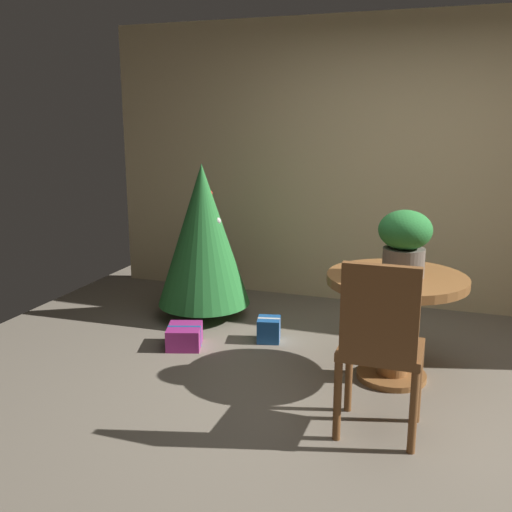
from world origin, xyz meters
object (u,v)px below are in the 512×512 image
at_px(wooden_chair_near, 380,341).
at_px(holiday_tree, 203,235).
at_px(gift_box_purple, 185,336).
at_px(gift_box_blue, 269,329).
at_px(round_dining_table, 395,306).
at_px(flower_vase, 404,240).

relative_size(wooden_chair_near, holiday_tree, 0.75).
distance_m(gift_box_purple, gift_box_blue, 0.66).
bearing_deg(gift_box_blue, round_dining_table, -20.41).
relative_size(round_dining_table, gift_box_purple, 2.60).
height_order(round_dining_table, gift_box_blue, round_dining_table).
distance_m(round_dining_table, holiday_tree, 1.87).
bearing_deg(flower_vase, gift_box_purple, 177.74).
bearing_deg(holiday_tree, flower_vase, -23.31).
bearing_deg(round_dining_table, gift_box_blue, 159.59).
distance_m(flower_vase, holiday_tree, 1.91).
relative_size(round_dining_table, wooden_chair_near, 0.90).
height_order(round_dining_table, gift_box_purple, round_dining_table).
bearing_deg(holiday_tree, wooden_chair_near, -41.67).
xyz_separation_m(gift_box_purple, gift_box_blue, (0.58, 0.32, 0.01)).
relative_size(round_dining_table, gift_box_blue, 4.10).
height_order(round_dining_table, wooden_chair_near, wooden_chair_near).
xyz_separation_m(round_dining_table, gift_box_purple, (-1.56, 0.05, -0.43)).
height_order(wooden_chair_near, gift_box_blue, wooden_chair_near).
height_order(round_dining_table, holiday_tree, holiday_tree).
distance_m(holiday_tree, gift_box_blue, 1.02).
xyz_separation_m(round_dining_table, flower_vase, (0.03, -0.02, 0.45)).
relative_size(round_dining_table, holiday_tree, 0.68).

